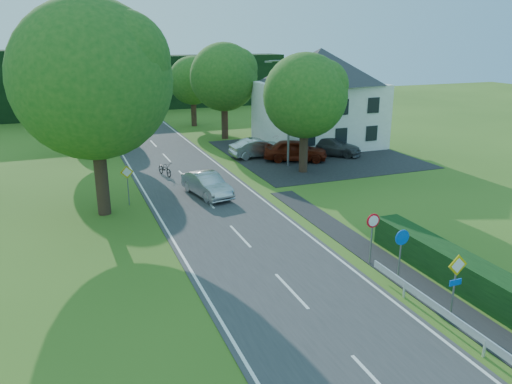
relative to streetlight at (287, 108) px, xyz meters
name	(u,v)px	position (x,y,z in m)	size (l,w,h in m)	color
road	(228,223)	(-8.06, -10.00, -4.44)	(7.00, 80.00, 0.04)	#353537
parking_pad	(313,153)	(3.94, 3.00, -4.44)	(14.00, 16.00, 0.04)	black
line_edge_left	(168,231)	(-11.31, -10.00, -4.42)	(0.12, 80.00, 0.01)	white
line_edge_right	(283,215)	(-4.81, -10.00, -4.42)	(0.12, 80.00, 0.01)	white
line_centre	(228,223)	(-8.06, -10.00, -4.42)	(0.12, 80.00, 0.01)	white
tree_main	(95,111)	(-14.06, -6.00, 1.36)	(9.40, 9.40, 11.64)	#1D5419
tree_left_far	(94,103)	(-13.06, 10.00, -0.17)	(7.00, 7.00, 8.58)	#1D5419
tree_right_far	(224,91)	(-1.06, 12.00, 0.08)	(7.40, 7.40, 9.09)	#1D5419
tree_left_back	(91,91)	(-12.56, 22.00, -0.43)	(6.60, 6.60, 8.07)	#1D5419
tree_right_back	(193,92)	(-2.06, 20.00, -0.68)	(6.20, 6.20, 7.56)	#1D5419
tree_right_mid	(305,114)	(0.44, -2.00, -0.17)	(7.00, 7.00, 8.58)	#1D5419
treeline_right	(178,81)	(-0.06, 36.00, -0.96)	(30.00, 5.00, 7.00)	black
house_white	(319,97)	(5.94, 6.00, -0.06)	(10.60, 8.40, 8.60)	silver
streetlight	(287,108)	(0.00, 0.00, 0.00)	(2.03, 0.18, 8.00)	slate
sign_priority_right	(456,276)	(-3.76, -22.02, -2.67)	(0.78, 0.09, 2.59)	slate
sign_roundabout	(401,246)	(-3.76, -19.02, -2.79)	(0.64, 0.08, 2.37)	slate
sign_speed_limit	(373,227)	(-3.76, -17.03, -2.70)	(0.64, 0.11, 2.37)	slate
sign_priority_left	(127,177)	(-12.56, -5.02, -2.75)	(0.78, 0.09, 2.44)	slate
moving_car	(207,184)	(-7.76, -5.02, -3.70)	(1.54, 4.42, 1.45)	#B0AEB3
motorcycle	(165,169)	(-9.26, 0.66, -3.95)	(0.63, 1.82, 0.95)	black
parked_car_red	(295,150)	(1.33, 1.20, -3.57)	(2.02, 5.01, 1.71)	#64190B
parked_car_silver_a	(258,148)	(-0.95, 3.55, -3.66)	(1.61, 4.62, 1.52)	#ACADB1
parked_car_grey	(330,146)	(4.98, 2.00, -3.69)	(2.06, 5.06, 1.47)	#454549
parasol	(284,144)	(1.46, 3.72, -3.55)	(1.90, 1.93, 1.74)	#AC0D22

